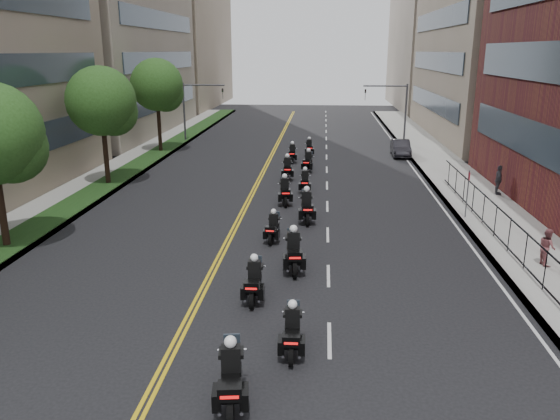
# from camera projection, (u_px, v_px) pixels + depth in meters

# --- Properties ---
(sidewalk_right) EXTENTS (4.00, 90.00, 0.15)m
(sidewalk_right) POSITION_uv_depth(u_px,v_px,m) (464.00, 187.00, 35.21)
(sidewalk_right) COLOR gray
(sidewalk_right) RESTS_ON ground
(sidewalk_left) EXTENTS (4.00, 90.00, 0.15)m
(sidewalk_left) POSITION_uv_depth(u_px,v_px,m) (103.00, 180.00, 37.03)
(sidewalk_left) COLOR gray
(sidewalk_left) RESTS_ON ground
(grass_strip) EXTENTS (2.00, 90.00, 0.04)m
(grass_strip) POSITION_uv_depth(u_px,v_px,m) (114.00, 179.00, 36.94)
(grass_strip) COLOR #173714
(grass_strip) RESTS_ON sidewalk_left
(building_right_far) EXTENTS (15.00, 28.00, 26.00)m
(building_right_far) POSITION_uv_depth(u_px,v_px,m) (450.00, 19.00, 81.55)
(building_right_far) COLOR gray
(building_right_far) RESTS_ON ground
(building_left_far) EXTENTS (16.00, 28.00, 26.00)m
(building_left_far) POSITION_uv_depth(u_px,v_px,m) (165.00, 21.00, 84.84)
(building_left_far) COLOR gray
(building_left_far) RESTS_ON ground
(iron_fence) EXTENTS (0.05, 28.00, 1.50)m
(iron_fence) POSITION_uv_depth(u_px,v_px,m) (517.00, 242.00, 22.62)
(iron_fence) COLOR black
(iron_fence) RESTS_ON sidewalk_right
(street_trees) EXTENTS (4.40, 38.40, 7.98)m
(street_trees) POSITION_uv_depth(u_px,v_px,m) (65.00, 116.00, 29.41)
(street_trees) COLOR black
(street_trees) RESTS_ON ground
(traffic_signal_right) EXTENTS (4.09, 0.20, 5.60)m
(traffic_signal_right) POSITION_uv_depth(u_px,v_px,m) (396.00, 105.00, 50.64)
(traffic_signal_right) COLOR #3F3F44
(traffic_signal_right) RESTS_ON ground
(traffic_signal_left) EXTENTS (4.09, 0.20, 5.60)m
(traffic_signal_left) POSITION_uv_depth(u_px,v_px,m) (194.00, 103.00, 52.08)
(traffic_signal_left) COLOR #3F3F44
(traffic_signal_left) RESTS_ON ground
(motorcycle_0) EXTENTS (0.74, 2.48, 1.83)m
(motorcycle_0) POSITION_uv_depth(u_px,v_px,m) (231.00, 379.00, 13.52)
(motorcycle_0) COLOR black
(motorcycle_0) RESTS_ON ground
(motorcycle_1) EXTENTS (0.51, 2.20, 1.63)m
(motorcycle_1) POSITION_uv_depth(u_px,v_px,m) (292.00, 333.00, 15.90)
(motorcycle_1) COLOR black
(motorcycle_1) RESTS_ON ground
(motorcycle_2) EXTENTS (0.53, 2.29, 1.69)m
(motorcycle_2) POSITION_uv_depth(u_px,v_px,m) (254.00, 282.00, 19.31)
(motorcycle_2) COLOR black
(motorcycle_2) RESTS_ON ground
(motorcycle_3) EXTENTS (0.72, 2.54, 1.87)m
(motorcycle_3) POSITION_uv_depth(u_px,v_px,m) (294.00, 253.00, 21.88)
(motorcycle_3) COLOR black
(motorcycle_3) RESTS_ON ground
(motorcycle_4) EXTENTS (0.55, 2.06, 1.52)m
(motorcycle_4) POSITION_uv_depth(u_px,v_px,m) (273.00, 228.00, 25.34)
(motorcycle_4) COLOR black
(motorcycle_4) RESTS_ON ground
(motorcycle_5) EXTENTS (0.69, 2.52, 1.86)m
(motorcycle_5) POSITION_uv_depth(u_px,v_px,m) (307.00, 208.00, 28.15)
(motorcycle_5) COLOR black
(motorcycle_5) RESTS_ON ground
(motorcycle_6) EXTENTS (0.72, 2.39, 1.77)m
(motorcycle_6) POSITION_uv_depth(u_px,v_px,m) (285.00, 192.00, 31.43)
(motorcycle_6) COLOR black
(motorcycle_6) RESTS_ON ground
(motorcycle_7) EXTENTS (0.50, 2.16, 1.60)m
(motorcycle_7) POSITION_uv_depth(u_px,v_px,m) (305.00, 182.00, 34.05)
(motorcycle_7) COLOR black
(motorcycle_7) RESTS_ON ground
(motorcycle_8) EXTENTS (0.63, 2.40, 1.77)m
(motorcycle_8) POSITION_uv_depth(u_px,v_px,m) (287.00, 169.00, 37.46)
(motorcycle_8) COLOR black
(motorcycle_8) RESTS_ON ground
(motorcycle_9) EXTENTS (0.68, 2.31, 1.71)m
(motorcycle_9) POSITION_uv_depth(u_px,v_px,m) (308.00, 163.00, 39.84)
(motorcycle_9) COLOR black
(motorcycle_9) RESTS_ON ground
(motorcycle_10) EXTENTS (0.52, 2.25, 1.66)m
(motorcycle_10) POSITION_uv_depth(u_px,v_px,m) (292.00, 154.00, 43.24)
(motorcycle_10) COLOR black
(motorcycle_10) RESTS_ON ground
(motorcycle_11) EXTENTS (0.58, 2.19, 1.61)m
(motorcycle_11) POSITION_uv_depth(u_px,v_px,m) (309.00, 148.00, 45.78)
(motorcycle_11) COLOR black
(motorcycle_11) RESTS_ON ground
(parked_sedan) EXTENTS (1.55, 4.13, 1.35)m
(parked_sedan) POSITION_uv_depth(u_px,v_px,m) (401.00, 148.00, 45.79)
(parked_sedan) COLOR black
(parked_sedan) RESTS_ON ground
(pedestrian_b) EXTENTS (0.63, 0.78, 1.53)m
(pedestrian_b) POSITION_uv_depth(u_px,v_px,m) (547.00, 247.00, 22.08)
(pedestrian_b) COLOR #904F52
(pedestrian_b) RESTS_ON sidewalk_right
(pedestrian_c) EXTENTS (0.54, 1.08, 1.78)m
(pedestrian_c) POSITION_uv_depth(u_px,v_px,m) (499.00, 180.00, 32.90)
(pedestrian_c) COLOR #39383F
(pedestrian_c) RESTS_ON sidewalk_right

